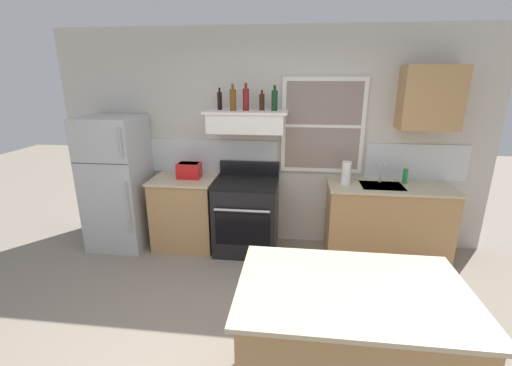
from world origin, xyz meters
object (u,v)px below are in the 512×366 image
(bottle_red_label_wine, at_px, (246,99))
(dish_soap_bottle, at_px, (405,176))
(bottle_amber_wine, at_px, (233,100))
(toaster, at_px, (189,170))
(paper_towel_roll, at_px, (346,173))
(stove_range, at_px, (247,215))
(refrigerator, at_px, (118,183))
(bottle_brown_stout, at_px, (262,102))
(bottle_dark_green_wine, at_px, (275,100))
(bottle_balsamic_dark, at_px, (220,101))
(kitchen_island, at_px, (347,348))

(bottle_red_label_wine, distance_m, dish_soap_bottle, 2.08)
(dish_soap_bottle, bearing_deg, bottle_amber_wine, -177.62)
(toaster, bearing_deg, dish_soap_bottle, 1.66)
(paper_towel_roll, bearing_deg, toaster, 179.27)
(stove_range, distance_m, paper_towel_roll, 1.32)
(refrigerator, relative_size, toaster, 5.62)
(paper_towel_roll, relative_size, dish_soap_bottle, 1.50)
(refrigerator, xyz_separation_m, bottle_amber_wine, (1.50, 0.08, 1.04))
(bottle_brown_stout, xyz_separation_m, bottle_dark_green_wine, (0.15, -0.04, 0.02))
(bottle_brown_stout, distance_m, paper_towel_roll, 1.29)
(refrigerator, height_order, stove_range, refrigerator)
(refrigerator, relative_size, paper_towel_roll, 6.18)
(refrigerator, relative_size, bottle_red_label_wine, 5.36)
(bottle_red_label_wine, bearing_deg, toaster, -178.45)
(bottle_brown_stout, height_order, bottle_dark_green_wine, bottle_dark_green_wine)
(stove_range, height_order, paper_towel_roll, paper_towel_roll)
(dish_soap_bottle, bearing_deg, bottle_brown_stout, 179.39)
(bottle_dark_green_wine, height_order, dish_soap_bottle, bottle_dark_green_wine)
(bottle_balsamic_dark, height_order, bottle_amber_wine, bottle_amber_wine)
(refrigerator, xyz_separation_m, dish_soap_bottle, (3.53, 0.16, 0.17))
(refrigerator, bearing_deg, bottle_brown_stout, 5.60)
(bottle_dark_green_wine, relative_size, paper_towel_roll, 1.06)
(toaster, distance_m, bottle_brown_stout, 1.23)
(paper_towel_roll, relative_size, kitchen_island, 0.19)
(bottle_dark_green_wine, bearing_deg, toaster, -176.79)
(bottle_amber_wine, distance_m, bottle_brown_stout, 0.34)
(bottle_amber_wine, bearing_deg, dish_soap_bottle, 2.38)
(bottle_red_label_wine, bearing_deg, bottle_brown_stout, 22.74)
(refrigerator, height_order, kitchen_island, refrigerator)
(paper_towel_roll, bearing_deg, bottle_dark_green_wine, 174.48)
(toaster, xyz_separation_m, dish_soap_bottle, (2.61, 0.08, -0.01))
(toaster, xyz_separation_m, bottle_red_label_wine, (0.72, 0.02, 0.87))
(toaster, distance_m, stove_range, 0.91)
(refrigerator, relative_size, kitchen_island, 1.19)
(toaster, height_order, bottle_brown_stout, bottle_brown_stout)
(bottle_balsamic_dark, height_order, paper_towel_roll, bottle_balsamic_dark)
(stove_range, xyz_separation_m, bottle_brown_stout, (0.17, 0.16, 1.38))
(refrigerator, bearing_deg, paper_towel_roll, 1.22)
(stove_range, xyz_separation_m, paper_towel_roll, (1.18, 0.04, 0.58))
(toaster, distance_m, dish_soap_bottle, 2.61)
(bottle_red_label_wine, xyz_separation_m, bottle_brown_stout, (0.18, 0.07, -0.03))
(toaster, height_order, dish_soap_bottle, toaster)
(bottle_brown_stout, bearing_deg, bottle_amber_wine, -162.43)
(toaster, xyz_separation_m, bottle_amber_wine, (0.57, -0.01, 0.86))
(stove_range, distance_m, bottle_brown_stout, 1.40)
(stove_range, xyz_separation_m, bottle_balsamic_dark, (-0.33, 0.15, 1.39))
(bottle_amber_wine, xyz_separation_m, kitchen_island, (1.12, -2.14, -1.41))
(bottle_red_label_wine, bearing_deg, paper_towel_roll, -2.12)
(bottle_dark_green_wine, bearing_deg, dish_soap_bottle, 0.62)
(bottle_dark_green_wine, distance_m, kitchen_island, 2.70)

